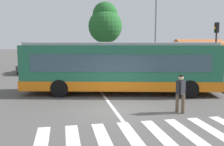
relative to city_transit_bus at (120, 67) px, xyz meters
name	(u,v)px	position (x,y,z in m)	size (l,w,h in m)	color
ground_plane	(117,110)	(-0.97, -3.61, -1.59)	(160.00, 160.00, 0.00)	#514F4C
city_transit_bus	(120,67)	(0.00, 0.00, 0.00)	(11.81, 4.98, 3.06)	black
pedestrian_crossing_street	(181,91)	(1.67, -4.60, -0.62)	(0.49, 0.45, 1.72)	brown
parked_car_charcoal	(30,65)	(-6.49, 11.00, -0.82)	(1.97, 4.55, 1.35)	black
parked_car_red	(57,64)	(-3.97, 11.16, -0.82)	(2.00, 4.56, 1.35)	black
parked_car_silver	(84,64)	(-1.29, 11.19, -0.82)	(2.05, 4.59, 1.35)	black
parked_car_teal	(111,64)	(1.46, 10.71, -0.82)	(1.91, 4.52, 1.35)	black
traffic_light_far_corner	(216,40)	(9.96, 5.77, 1.57)	(0.33, 0.32, 4.71)	#28282B
bus_stop_shelter	(198,48)	(9.65, 8.22, 0.83)	(4.75, 1.54, 3.25)	#28282B
twin_arm_street_lamp	(156,17)	(5.31, 8.36, 3.69)	(4.24, 0.32, 8.55)	#939399
background_tree_right	(105,23)	(1.82, 16.38, 3.64)	(4.10, 4.10, 7.79)	brown
crosswalk_painted_stripes	(145,134)	(-0.66, -6.77, -1.58)	(7.33, 2.72, 0.01)	silver
lane_center_line	(107,100)	(-1.08, -1.61, -1.58)	(0.16, 24.00, 0.01)	silver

